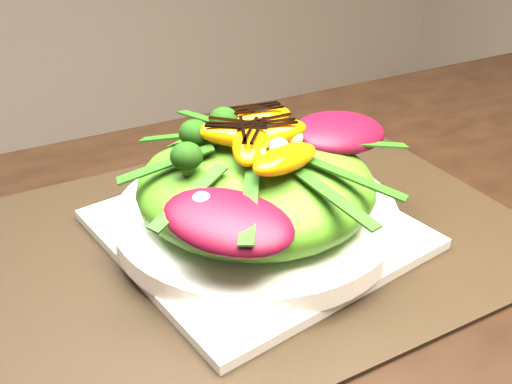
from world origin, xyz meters
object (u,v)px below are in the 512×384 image
lettuce_mound (256,185)px  orange_segment (232,139)px  placemat (256,235)px  plate_base (256,229)px  salad_bowl (256,216)px

lettuce_mound → orange_segment: bearing=154.7°
placemat → orange_segment: 0.10m
plate_base → lettuce_mound: (0.00, 0.00, 0.04)m
salad_bowl → lettuce_mound: size_ratio=1.21×
placemat → plate_base: plate_base is taller
lettuce_mound → plate_base: bearing=180.0°
plate_base → salad_bowl: 0.01m
salad_bowl → lettuce_mound: 0.03m
salad_bowl → lettuce_mound: lettuce_mound is taller
orange_segment → salad_bowl: bearing=-25.3°
placemat → salad_bowl: size_ratio=1.88×
placemat → lettuce_mound: size_ratio=2.28×
placemat → lettuce_mound: 0.05m
placemat → orange_segment: size_ratio=6.53×
plate_base → salad_bowl: size_ratio=0.96×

